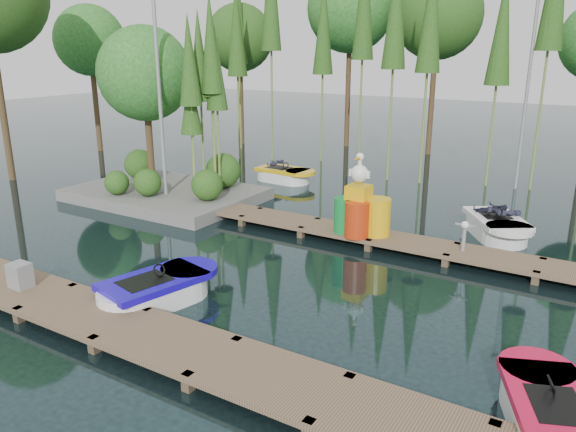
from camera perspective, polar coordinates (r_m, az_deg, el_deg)
The scene contains 15 objects.
ground_plane at distance 14.03m, azimuth -2.82°, elevation -4.50°, with size 90.00×90.00×0.00m, color #1A2D31.
near_dock at distance 10.86m, azimuth -16.58°, elevation -10.59°, with size 18.00×1.50×0.50m.
far_dock at distance 15.51m, azimuth 5.46°, elevation -1.52°, with size 15.00×1.20×0.50m.
island at distance 19.72m, azimuth -12.91°, elevation 10.91°, with size 6.20×4.20×6.75m.
tree_screen at distance 23.36m, azimuth 8.17°, elevation 19.25°, with size 34.42×18.53×10.31m.
lamp_island at distance 18.52m, azimuth -13.05°, elevation 13.88°, with size 0.30×0.30×7.25m.
lamp_rear at distance 22.02m, azimuth 23.33°, elevation 13.39°, with size 0.30×0.30×7.25m.
boat_blue at distance 12.00m, azimuth -13.19°, elevation -7.43°, with size 1.81×2.91×0.91m.
boat_red at distance 9.05m, azimuth 24.98°, elevation -17.57°, with size 1.96×2.69×0.83m.
boat_yellow_far at distance 21.97m, azimuth -0.44°, elevation 4.20°, with size 2.60×1.30×1.26m.
boat_white_far at distance 16.65m, azimuth 20.44°, elevation -1.03°, with size 2.52×2.93×1.28m.
utility_cabinet at distance 12.94m, azimuth -25.57°, elevation -5.46°, with size 0.43×0.36×0.52m, color gray.
yellow_barrel at distance 14.93m, azimuth 9.10°, elevation -0.10°, with size 0.67×0.67×1.00m, color #E3AA0B.
drum_cluster at distance 14.94m, azimuth 7.14°, elevation 0.55°, with size 1.26×1.15×2.17m.
seagull_post at distance 14.27m, azimuth 17.49°, elevation -1.46°, with size 0.47×0.25×0.76m.
Camera 1 is at (7.42, -10.74, 5.14)m, focal length 35.00 mm.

